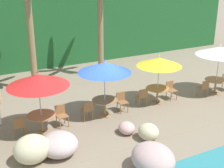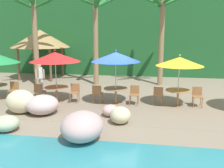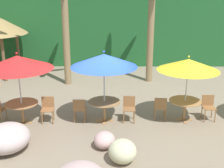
{
  "view_description": "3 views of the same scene",
  "coord_description": "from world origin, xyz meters",
  "px_view_note": "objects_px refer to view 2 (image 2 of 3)",
  "views": [
    {
      "loc": [
        -5.17,
        -10.75,
        6.01
      ],
      "look_at": [
        0.51,
        0.17,
        1.39
      ],
      "focal_mm": 49.95,
      "sensor_mm": 36.0,
      "label": 1
    },
    {
      "loc": [
        1.86,
        -11.18,
        3.28
      ],
      "look_at": [
        -0.01,
        0.09,
        0.94
      ],
      "focal_mm": 41.12,
      "sensor_mm": 36.0,
      "label": 2
    },
    {
      "loc": [
        0.47,
        -9.16,
        4.37
      ],
      "look_at": [
        0.42,
        0.46,
        1.26
      ],
      "focal_mm": 46.8,
      "sensor_mm": 36.0,
      "label": 3
    }
  ],
  "objects_px": {
    "umbrella_red": "(55,57)",
    "palapa_hut": "(40,39)",
    "palm_tree_third": "(162,25)",
    "dining_table_red": "(57,89)",
    "chair_blue_seaward": "(134,93)",
    "palm_tree_second": "(95,26)",
    "chair_green_seaward": "(14,89)",
    "dining_table_blue": "(116,91)",
    "dining_table_yellow": "(178,93)",
    "chair_blue_inland": "(97,93)",
    "chair_yellow_seaward": "(197,95)",
    "chair_yellow_inland": "(158,94)",
    "waiter_in_white": "(40,76)",
    "umbrella_blue": "(116,57)",
    "chair_red_inland": "(39,91)",
    "umbrella_yellow": "(180,61)",
    "palm_tree_nearest": "(34,24)",
    "chair_red_seaward": "(75,91)"
  },
  "relations": [
    {
      "from": "umbrella_blue",
      "to": "chair_blue_inland",
      "type": "relative_size",
      "value": 2.88
    },
    {
      "from": "chair_green_seaward",
      "to": "dining_table_blue",
      "type": "bearing_deg",
      "value": 0.25
    },
    {
      "from": "dining_table_red",
      "to": "palm_tree_third",
      "type": "relative_size",
      "value": 0.2
    },
    {
      "from": "chair_red_inland",
      "to": "palm_tree_second",
      "type": "height_order",
      "value": "palm_tree_second"
    },
    {
      "from": "dining_table_yellow",
      "to": "chair_red_seaward",
      "type": "bearing_deg",
      "value": -178.8
    },
    {
      "from": "dining_table_yellow",
      "to": "palapa_hut",
      "type": "xyz_separation_m",
      "value": [
        -9.04,
        5.75,
        2.18
      ]
    },
    {
      "from": "chair_green_seaward",
      "to": "palm_tree_third",
      "type": "height_order",
      "value": "palm_tree_third"
    },
    {
      "from": "palm_tree_third",
      "to": "dining_table_red",
      "type": "bearing_deg",
      "value": -134.8
    },
    {
      "from": "chair_blue_inland",
      "to": "palapa_hut",
      "type": "xyz_separation_m",
      "value": [
        -5.4,
        5.93,
        2.28
      ]
    },
    {
      "from": "umbrella_red",
      "to": "palapa_hut",
      "type": "distance_m",
      "value": 6.97
    },
    {
      "from": "chair_blue_seaward",
      "to": "dining_table_yellow",
      "type": "height_order",
      "value": "chair_blue_seaward"
    },
    {
      "from": "dining_table_red",
      "to": "palm_tree_second",
      "type": "relative_size",
      "value": 0.2
    },
    {
      "from": "chair_green_seaward",
      "to": "chair_yellow_inland",
      "type": "relative_size",
      "value": 1.0
    },
    {
      "from": "dining_table_yellow",
      "to": "palm_tree_third",
      "type": "relative_size",
      "value": 0.2
    },
    {
      "from": "dining_table_yellow",
      "to": "palapa_hut",
      "type": "height_order",
      "value": "palapa_hut"
    },
    {
      "from": "umbrella_blue",
      "to": "umbrella_red",
      "type": "bearing_deg",
      "value": -176.41
    },
    {
      "from": "dining_table_blue",
      "to": "chair_blue_inland",
      "type": "bearing_deg",
      "value": -174.15
    },
    {
      "from": "umbrella_blue",
      "to": "palapa_hut",
      "type": "distance_m",
      "value": 8.58
    },
    {
      "from": "dining_table_yellow",
      "to": "chair_blue_inland",
      "type": "bearing_deg",
      "value": -177.26
    },
    {
      "from": "chair_green_seaward",
      "to": "palapa_hut",
      "type": "distance_m",
      "value": 6.4
    },
    {
      "from": "umbrella_blue",
      "to": "umbrella_yellow",
      "type": "relative_size",
      "value": 1.08
    },
    {
      "from": "chair_blue_seaward",
      "to": "palm_tree_second",
      "type": "relative_size",
      "value": 0.16
    },
    {
      "from": "chair_green_seaward",
      "to": "chair_yellow_seaward",
      "type": "xyz_separation_m",
      "value": [
        8.71,
        0.21,
        0.0
      ]
    },
    {
      "from": "palm_tree_third",
      "to": "waiter_in_white",
      "type": "bearing_deg",
      "value": -151.06
    },
    {
      "from": "chair_yellow_inland",
      "to": "umbrella_red",
      "type": "bearing_deg",
      "value": -176.98
    },
    {
      "from": "chair_red_seaward",
      "to": "palm_tree_nearest",
      "type": "distance_m",
      "value": 5.89
    },
    {
      "from": "chair_green_seaward",
      "to": "dining_table_blue",
      "type": "relative_size",
      "value": 0.79
    },
    {
      "from": "chair_red_inland",
      "to": "dining_table_yellow",
      "type": "height_order",
      "value": "chair_red_inland"
    },
    {
      "from": "palm_tree_nearest",
      "to": "umbrella_blue",
      "type": "bearing_deg",
      "value": -31.96
    },
    {
      "from": "chair_red_inland",
      "to": "palm_tree_third",
      "type": "height_order",
      "value": "palm_tree_third"
    },
    {
      "from": "umbrella_red",
      "to": "dining_table_yellow",
      "type": "bearing_deg",
      "value": 2.69
    },
    {
      "from": "chair_blue_inland",
      "to": "umbrella_yellow",
      "type": "distance_m",
      "value": 3.94
    },
    {
      "from": "umbrella_blue",
      "to": "waiter_in_white",
      "type": "relative_size",
      "value": 1.47
    },
    {
      "from": "palm_tree_nearest",
      "to": "palapa_hut",
      "type": "height_order",
      "value": "palm_tree_nearest"
    },
    {
      "from": "waiter_in_white",
      "to": "dining_table_yellow",
      "type": "bearing_deg",
      "value": -9.27
    },
    {
      "from": "chair_blue_seaward",
      "to": "palm_tree_third",
      "type": "height_order",
      "value": "palm_tree_third"
    },
    {
      "from": "chair_green_seaward",
      "to": "palm_tree_second",
      "type": "relative_size",
      "value": 0.16
    },
    {
      "from": "palm_tree_third",
      "to": "palapa_hut",
      "type": "bearing_deg",
      "value": 172.5
    },
    {
      "from": "dining_table_red",
      "to": "palm_tree_second",
      "type": "bearing_deg",
      "value": 78.72
    },
    {
      "from": "chair_blue_inland",
      "to": "chair_yellow_seaward",
      "type": "height_order",
      "value": "same"
    },
    {
      "from": "dining_table_red",
      "to": "chair_blue_inland",
      "type": "distance_m",
      "value": 1.95
    },
    {
      "from": "dining_table_red",
      "to": "chair_blue_seaward",
      "type": "bearing_deg",
      "value": 3.61
    },
    {
      "from": "chair_blue_seaward",
      "to": "chair_yellow_inland",
      "type": "xyz_separation_m",
      "value": [
        1.08,
        0.02,
        0.0
      ]
    },
    {
      "from": "dining_table_yellow",
      "to": "palm_tree_nearest",
      "type": "xyz_separation_m",
      "value": [
        -8.26,
        3.33,
        3.15
      ]
    },
    {
      "from": "dining_table_yellow",
      "to": "chair_yellow_inland",
      "type": "height_order",
      "value": "chair_yellow_inland"
    },
    {
      "from": "chair_red_inland",
      "to": "umbrella_blue",
      "type": "relative_size",
      "value": 0.35
    },
    {
      "from": "chair_green_seaward",
      "to": "chair_red_seaward",
      "type": "relative_size",
      "value": 1.0
    },
    {
      "from": "chair_blue_seaward",
      "to": "palm_tree_nearest",
      "type": "bearing_deg",
      "value": 152.03
    },
    {
      "from": "dining_table_blue",
      "to": "waiter_in_white",
      "type": "relative_size",
      "value": 0.65
    },
    {
      "from": "dining_table_red",
      "to": "waiter_in_white",
      "type": "bearing_deg",
      "value": 135.93
    }
  ]
}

